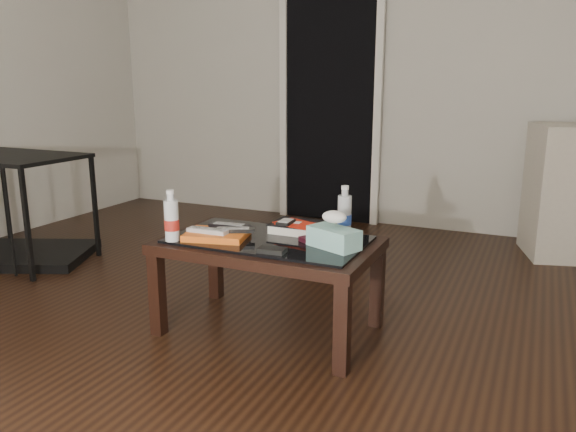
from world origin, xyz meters
name	(u,v)px	position (x,y,z in m)	size (l,w,h in m)	color
ground	(223,342)	(0.00, 0.00, 0.00)	(5.00, 5.00, 0.00)	black
doorway	(330,100)	(-0.40, 2.47, 1.02)	(0.90, 0.08, 2.07)	black
coffee_table	(269,251)	(0.14, 0.21, 0.40)	(1.00, 0.60, 0.46)	black
pet_crate	(17,226)	(-1.90, 0.51, 0.23)	(1.06, 0.91, 0.71)	black
magazines	(217,235)	(-0.09, 0.11, 0.48)	(0.28, 0.21, 0.03)	#DD5B14
remote_silver	(207,230)	(-0.12, 0.08, 0.50)	(0.20, 0.05, 0.02)	#BAB9BF
remote_black_front	(233,230)	(-0.01, 0.14, 0.50)	(0.20, 0.05, 0.02)	black
remote_black_back	(229,226)	(-0.07, 0.20, 0.50)	(0.20, 0.05, 0.02)	black
textbook	(298,227)	(0.22, 0.37, 0.48)	(0.25, 0.20, 0.05)	black
dvd_mailers	(296,223)	(0.21, 0.35, 0.51)	(0.19, 0.14, 0.01)	red
ipod	(286,222)	(0.18, 0.31, 0.52)	(0.06, 0.10, 0.02)	black
flip_phone	(308,240)	(0.33, 0.22, 0.47)	(0.09, 0.05, 0.02)	black
wallet	(272,250)	(0.25, 0.01, 0.47)	(0.12, 0.07, 0.02)	black
water_bottle_left	(171,216)	(-0.25, -0.01, 0.58)	(0.07, 0.07, 0.24)	silver
water_bottle_right	(345,210)	(0.44, 0.42, 0.58)	(0.07, 0.07, 0.24)	#B6BBC1
tissue_box	(334,238)	(0.47, 0.19, 0.51)	(0.23, 0.12, 0.09)	teal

